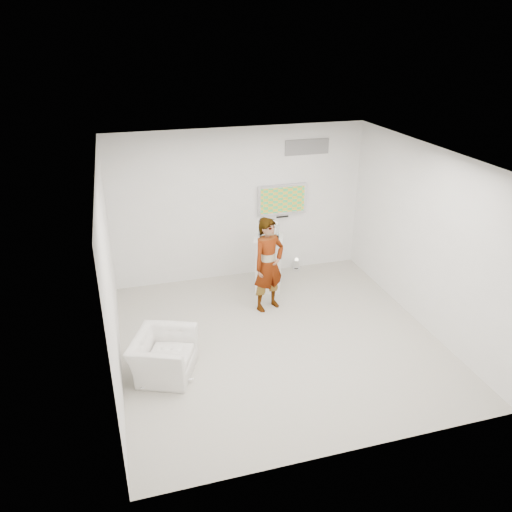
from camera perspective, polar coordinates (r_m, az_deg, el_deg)
The scene contains 10 objects.
room at distance 7.54m, azimuth 2.81°, elevation 0.05°, with size 5.01×5.01×3.00m.
tv at distance 9.95m, azimuth 2.99°, elevation 6.48°, with size 1.00×0.08×0.60m, color silver.
logo_decal at distance 9.89m, azimuth 5.85°, elevation 12.29°, with size 0.90×0.02×0.30m, color slate.
person at distance 8.74m, azimuth 1.45°, elevation -0.99°, with size 0.63×0.41×1.72m, color silver.
armchair at distance 7.49m, azimuth -10.54°, elevation -11.11°, with size 0.94×0.82×0.61m, color silver.
pedestal at distance 9.53m, azimuth 1.41°, elevation -0.87°, with size 0.52×0.52×1.08m, color white.
floor_uplight at distance 10.48m, azimuth 4.64°, elevation -0.96°, with size 0.17×0.17×0.26m, color white.
vitrine at distance 9.26m, azimuth 1.46°, elevation 2.99°, with size 0.30×0.30×0.30m, color white.
console at distance 9.27m, azimuth 1.46°, elevation 2.73°, with size 0.05×0.15×0.21m, color white.
wii_remote at distance 8.72m, azimuth 2.17°, elevation 3.87°, with size 0.04×0.15×0.04m, color white.
Camera 1 is at (-2.24, -6.50, 4.61)m, focal length 35.00 mm.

